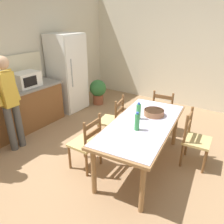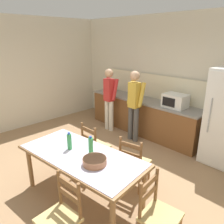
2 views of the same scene
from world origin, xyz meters
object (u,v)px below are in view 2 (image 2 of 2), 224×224
at_px(chair_head_end, 158,214).
at_px(chair_side_near_right, 61,217).
at_px(person_at_counter, 134,103).
at_px(serving_bowl, 95,161).
at_px(chair_side_far_right, 134,163).
at_px(microwave, 175,101).
at_px(dining_table, 81,159).
at_px(person_at_sink, 109,97).
at_px(bottle_near_centre, 69,141).
at_px(bottle_off_centre, 91,145).
at_px(chair_side_far_left, 95,146).

distance_m(chair_head_end, chair_side_near_right, 1.10).
bearing_deg(person_at_counter, serving_bowl, -151.85).
xyz_separation_m(chair_side_far_right, chair_side_near_right, (0.17, -1.45, 0.00)).
relative_size(microwave, person_at_counter, 0.30).
xyz_separation_m(dining_table, person_at_counter, (-0.80, 2.11, 0.25)).
xyz_separation_m(microwave, chair_head_end, (1.31, -2.48, -0.59)).
bearing_deg(chair_head_end, person_at_sink, 48.63).
xyz_separation_m(bottle_near_centre, person_at_counter, (-0.56, 2.14, 0.05)).
bearing_deg(person_at_sink, bottle_off_centre, -139.08).
bearing_deg(bottle_off_centre, chair_side_near_right, -61.39).
distance_m(person_at_sink, person_at_counter, 0.86).
height_order(chair_side_near_right, chair_side_far_left, same).
bearing_deg(dining_table, serving_bowl, -4.41).
relative_size(dining_table, person_at_counter, 1.21).
relative_size(chair_side_near_right, person_at_sink, 0.56).
height_order(chair_side_far_right, chair_head_end, same).
distance_m(microwave, chair_side_far_right, 1.99).
distance_m(microwave, dining_table, 2.65).
bearing_deg(chair_side_far_right, chair_head_end, 133.19).
relative_size(dining_table, person_at_sink, 1.24).
distance_m(chair_side_near_right, chair_side_far_left, 1.71).
bearing_deg(bottle_near_centre, chair_side_near_right, -40.54).
relative_size(chair_side_far_right, chair_side_near_right, 1.00).
distance_m(bottle_near_centre, bottle_off_centre, 0.36).
relative_size(microwave, dining_table, 0.25).
bearing_deg(serving_bowl, bottle_off_centre, 150.60).
bearing_deg(person_at_counter, bottle_off_centre, -156.07).
relative_size(bottle_off_centre, person_at_counter, 0.16).
xyz_separation_m(chair_head_end, person_at_sink, (-2.91, 1.99, 0.47)).
xyz_separation_m(dining_table, bottle_near_centre, (-0.24, -0.03, 0.21)).
height_order(chair_side_far_left, person_at_sink, person_at_sink).
bearing_deg(dining_table, chair_side_far_right, 65.66).
distance_m(microwave, chair_head_end, 2.87).
relative_size(chair_side_far_right, chair_side_far_left, 1.00).
height_order(bottle_off_centre, person_at_counter, person_at_counter).
height_order(microwave, chair_head_end, microwave).
bearing_deg(microwave, bottle_near_centre, -93.97).
height_order(microwave, bottle_off_centre, microwave).
relative_size(serving_bowl, chair_side_near_right, 0.35).
relative_size(bottle_near_centre, serving_bowl, 0.84).
height_order(chair_head_end, person_at_sink, person_at_sink).
xyz_separation_m(bottle_off_centre, chair_side_far_left, (-0.60, 0.56, -0.45)).
relative_size(bottle_off_centre, serving_bowl, 0.84).
bearing_deg(serving_bowl, person_at_sink, 132.89).
bearing_deg(chair_head_end, chair_side_far_right, 47.81).
bearing_deg(chair_side_far_left, chair_head_end, 161.93).
bearing_deg(chair_side_far_left, bottle_off_centre, 135.98).
xyz_separation_m(bottle_near_centre, chair_side_far_right, (0.59, 0.81, -0.45)).
distance_m(chair_side_far_right, person_at_counter, 1.83).
xyz_separation_m(microwave, chair_side_near_right, (0.57, -3.31, -0.59)).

